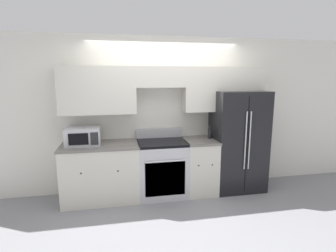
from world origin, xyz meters
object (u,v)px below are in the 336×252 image
object	(u,v)px
refrigerator	(236,140)
bottle	(210,133)
microwave	(83,136)
oven_range	(162,168)

from	to	relation	value
refrigerator	bottle	world-z (taller)	refrigerator
microwave	bottle	xyz separation A→B (m)	(2.05, 0.01, -0.04)
oven_range	refrigerator	bearing A→B (deg)	3.42
oven_range	bottle	distance (m)	0.99
refrigerator	oven_range	bearing A→B (deg)	-176.58
oven_range	bottle	xyz separation A→B (m)	(0.83, 0.05, 0.54)
bottle	refrigerator	bearing A→B (deg)	3.18
microwave	refrigerator	bearing A→B (deg)	0.92
refrigerator	bottle	distance (m)	0.52
refrigerator	bottle	size ratio (longest dim) A/B	7.47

